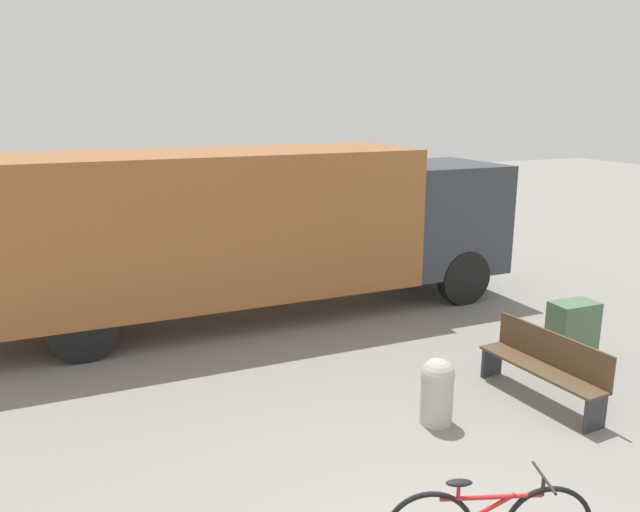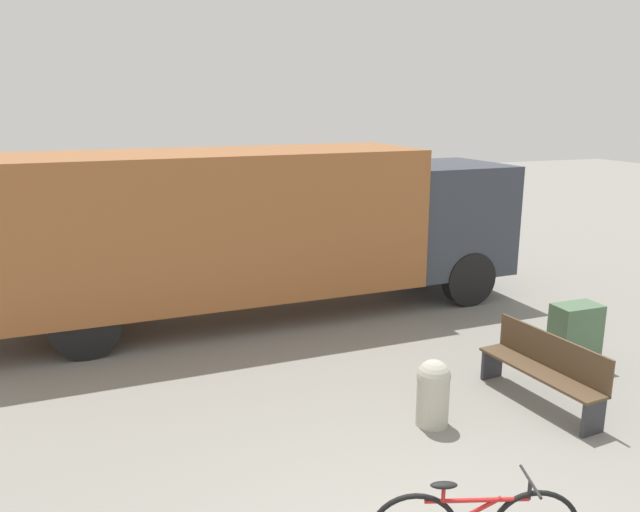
# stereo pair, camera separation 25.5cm
# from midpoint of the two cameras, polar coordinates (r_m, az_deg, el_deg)

# --- Properties ---
(delivery_truck) EXTENTS (9.68, 2.51, 2.96)m
(delivery_truck) POSITION_cam_midpoint_polar(r_m,az_deg,el_deg) (11.02, -6.98, 2.90)
(delivery_truck) COLOR #99592D
(delivery_truck) RESTS_ON ground
(park_bench) EXTENTS (0.60, 1.85, 0.91)m
(park_bench) POSITION_cam_midpoint_polar(r_m,az_deg,el_deg) (8.57, 19.07, -9.31)
(park_bench) COLOR brown
(park_bench) RESTS_ON ground
(bollard_near_bench) EXTENTS (0.41, 0.41, 0.82)m
(bollard_near_bench) POSITION_cam_midpoint_polar(r_m,az_deg,el_deg) (7.70, 9.71, -11.90)
(bollard_near_bench) COLOR #B2AD9E
(bollard_near_bench) RESTS_ON ground
(utility_box) EXTENTS (0.68, 0.41, 0.93)m
(utility_box) POSITION_cam_midpoint_polar(r_m,az_deg,el_deg) (9.90, 21.37, -6.54)
(utility_box) COLOR #4C6B4C
(utility_box) RESTS_ON ground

